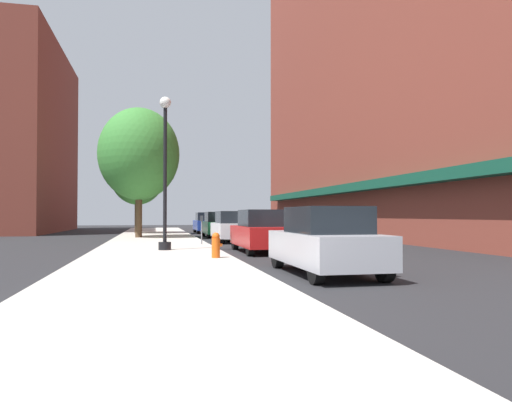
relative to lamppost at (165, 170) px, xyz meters
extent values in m
plane|color=#232326|center=(3.70, 6.48, -3.20)|extent=(90.00, 90.00, 0.00)
cube|color=#B7B2A8|center=(-0.30, 7.48, -3.14)|extent=(4.80, 50.00, 0.12)
cube|color=brown|center=(14.70, 10.48, 11.19)|extent=(6.00, 40.00, 28.78)
cube|color=#144C38|center=(11.35, 10.48, -0.10)|extent=(0.90, 34.00, 0.50)
cube|color=brown|center=(-11.30, 25.48, 4.77)|extent=(6.00, 18.00, 15.94)
cylinder|color=black|center=(0.00, 0.00, -2.93)|extent=(0.48, 0.48, 0.30)
cylinder|color=black|center=(0.00, 0.00, -0.18)|extent=(0.14, 0.14, 5.20)
sphere|color=silver|center=(0.00, 0.00, 2.60)|extent=(0.44, 0.44, 0.44)
cylinder|color=#E05614|center=(1.49, -3.77, -2.77)|extent=(0.26, 0.26, 0.62)
sphere|color=#E05614|center=(1.49, -3.77, -2.41)|extent=(0.24, 0.24, 0.24)
cylinder|color=#E05614|center=(1.63, -3.77, -2.68)|extent=(0.12, 0.10, 0.10)
cylinder|color=slate|center=(1.75, 3.48, -2.56)|extent=(0.06, 0.06, 1.05)
cube|color=#33383D|center=(1.75, 3.48, -1.90)|extent=(0.14, 0.09, 0.26)
cylinder|color=#4C3823|center=(-1.30, 10.73, -1.48)|extent=(0.40, 0.40, 3.20)
ellipsoid|color=#387F33|center=(-1.30, 10.73, 1.92)|extent=(4.80, 4.80, 5.52)
cylinder|color=#422D1E|center=(-1.60, 17.54, -1.63)|extent=(0.40, 0.40, 2.90)
ellipsoid|color=#2D6B28|center=(-1.60, 17.54, 1.33)|extent=(4.03, 4.03, 4.64)
cylinder|color=black|center=(2.92, -5.92, -2.88)|extent=(0.22, 0.64, 0.64)
cylinder|color=black|center=(4.48, -5.92, -2.88)|extent=(0.22, 0.64, 0.64)
cylinder|color=black|center=(2.92, -9.12, -2.88)|extent=(0.22, 0.64, 0.64)
cylinder|color=black|center=(4.48, -9.12, -2.88)|extent=(0.22, 0.64, 0.64)
cube|color=#B2B2BA|center=(3.70, -7.52, -2.56)|extent=(1.80, 4.30, 0.76)
cube|color=black|center=(3.70, -7.67, -1.86)|extent=(1.56, 2.20, 0.64)
cylinder|color=black|center=(2.92, 1.11, -2.88)|extent=(0.22, 0.64, 0.64)
cylinder|color=black|center=(4.48, 1.11, -2.88)|extent=(0.22, 0.64, 0.64)
cylinder|color=black|center=(2.92, -2.09, -2.88)|extent=(0.22, 0.64, 0.64)
cylinder|color=black|center=(4.48, -2.09, -2.88)|extent=(0.22, 0.64, 0.64)
cube|color=red|center=(3.70, -0.49, -2.56)|extent=(1.80, 4.30, 0.76)
cube|color=black|center=(3.70, -0.64, -1.86)|extent=(1.56, 2.20, 0.64)
cylinder|color=black|center=(2.92, 8.39, -2.88)|extent=(0.22, 0.64, 0.64)
cylinder|color=black|center=(4.48, 8.39, -2.88)|extent=(0.22, 0.64, 0.64)
cylinder|color=black|center=(2.92, 5.19, -2.88)|extent=(0.22, 0.64, 0.64)
cylinder|color=black|center=(4.48, 5.19, -2.88)|extent=(0.22, 0.64, 0.64)
cube|color=silver|center=(3.70, 6.79, -2.56)|extent=(1.80, 4.30, 0.76)
cube|color=black|center=(3.70, 6.64, -1.86)|extent=(1.56, 2.20, 0.64)
cylinder|color=black|center=(2.92, 14.18, -2.88)|extent=(0.22, 0.64, 0.64)
cylinder|color=black|center=(4.48, 14.18, -2.88)|extent=(0.22, 0.64, 0.64)
cylinder|color=black|center=(2.92, 10.98, -2.88)|extent=(0.22, 0.64, 0.64)
cylinder|color=black|center=(4.48, 10.98, -2.88)|extent=(0.22, 0.64, 0.64)
cube|color=#196638|center=(3.70, 12.58, -2.56)|extent=(1.80, 4.30, 0.76)
cube|color=black|center=(3.70, 12.43, -1.86)|extent=(1.56, 2.20, 0.64)
cylinder|color=black|center=(2.92, 21.32, -2.88)|extent=(0.22, 0.64, 0.64)
cylinder|color=black|center=(4.48, 21.32, -2.88)|extent=(0.22, 0.64, 0.64)
cylinder|color=black|center=(2.92, 18.12, -2.88)|extent=(0.22, 0.64, 0.64)
cylinder|color=black|center=(4.48, 18.12, -2.88)|extent=(0.22, 0.64, 0.64)
cube|color=#1E389E|center=(3.70, 19.72, -2.56)|extent=(1.80, 4.30, 0.76)
cube|color=black|center=(3.70, 19.57, -1.86)|extent=(1.56, 2.20, 0.64)
camera|label=1|loc=(-0.41, -18.67, -1.74)|focal=33.57mm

